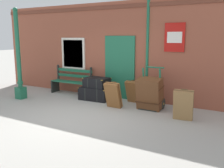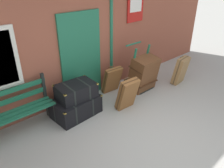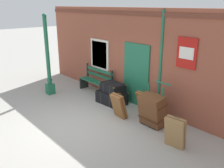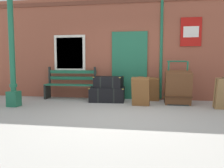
{
  "view_description": "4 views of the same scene",
  "coord_description": "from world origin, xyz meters",
  "views": [
    {
      "loc": [
        3.93,
        -4.96,
        2.08
      ],
      "look_at": [
        0.21,
        1.57,
        0.65
      ],
      "focal_mm": 40.29,
      "sensor_mm": 36.0,
      "label": 1
    },
    {
      "loc": [
        -2.74,
        -1.67,
        2.86
      ],
      "look_at": [
        0.32,
        1.69,
        0.52
      ],
      "focal_mm": 35.24,
      "sensor_mm": 36.0,
      "label": 2
    },
    {
      "loc": [
        5.36,
        -3.33,
        3.3
      ],
      "look_at": [
        -0.32,
        1.65,
        0.82
      ],
      "focal_mm": 39.12,
      "sensor_mm": 36.0,
      "label": 3
    },
    {
      "loc": [
        0.63,
        -4.64,
        1.14
      ],
      "look_at": [
        -0.46,
        1.93,
        0.51
      ],
      "focal_mm": 36.27,
      "sensor_mm": 36.0,
      "label": 4
    }
  ],
  "objects": [
    {
      "name": "lamp_post",
      "position": [
        -2.87,
        0.72,
        1.14
      ],
      "size": [
        0.28,
        0.28,
        2.99
      ],
      "color": "#1E6647",
      "rests_on": "ground"
    },
    {
      "name": "porters_trolley",
      "position": [
        1.4,
        1.83,
        0.27
      ],
      "size": [
        0.71,
        0.58,
        1.2
      ],
      "color": "black",
      "rests_on": "ground"
    },
    {
      "name": "suitcase_slate",
      "position": [
        0.69,
        2.1,
        0.36
      ],
      "size": [
        0.5,
        0.37,
        0.72
      ],
      "color": "brown",
      "rests_on": "ground"
    },
    {
      "name": "ground_plane",
      "position": [
        0.0,
        0.0,
        0.0
      ],
      "size": [
        60.0,
        60.0,
        0.0
      ],
      "primitive_type": "plane",
      "color": "#A3A099"
    },
    {
      "name": "suitcase_cream",
      "position": [
        0.41,
        1.28,
        0.39
      ],
      "size": [
        0.48,
        0.39,
        0.78
      ],
      "color": "brown",
      "rests_on": "ground"
    },
    {
      "name": "steamer_trunk_middle",
      "position": [
        -0.55,
        1.88,
        0.58
      ],
      "size": [
        0.84,
        0.6,
        0.33
      ],
      "color": "black",
      "rests_on": "steamer_trunk_base"
    },
    {
      "name": "platform_bench",
      "position": [
        -1.82,
        2.16,
        0.44
      ],
      "size": [
        1.6,
        0.43,
        1.01
      ],
      "color": "#1E6647",
      "rests_on": "ground"
    },
    {
      "name": "large_brown_trunk",
      "position": [
        1.4,
        1.65,
        0.47
      ],
      "size": [
        0.7,
        0.58,
        0.94
      ],
      "color": "brown",
      "rests_on": "ground"
    },
    {
      "name": "brick_facade",
      "position": [
        -0.01,
        2.6,
        1.6
      ],
      "size": [
        10.4,
        0.35,
        3.2
      ],
      "color": "brown",
      "rests_on": "ground"
    },
    {
      "name": "steamer_trunk_base",
      "position": [
        -0.59,
        1.87,
        0.21
      ],
      "size": [
        1.04,
        0.71,
        0.43
      ],
      "color": "black",
      "rests_on": "ground"
    }
  ]
}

